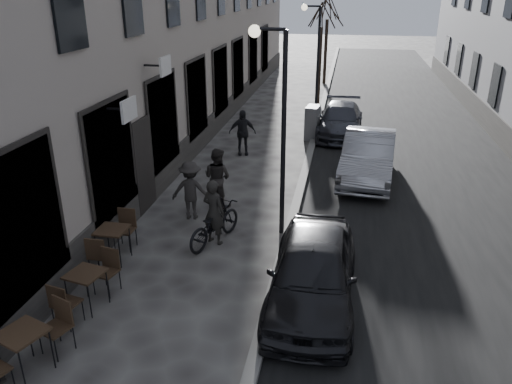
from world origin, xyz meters
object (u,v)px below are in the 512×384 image
(streetlamp_far, at_px, (315,49))
(bistro_set_b, at_px, (87,286))
(bistro_set_a, at_px, (25,348))
(bicycle, at_px, (214,224))
(car_mid, at_px, (368,156))
(car_far, at_px, (340,120))
(pedestrian_far, at_px, (242,133))
(car_near, at_px, (313,271))
(utility_cabinet, at_px, (312,123))
(tree_near, at_px, (322,11))
(tree_far, at_px, (328,6))
(streetlamp_near, at_px, (277,112))
(bistro_set_c, at_px, (113,241))
(pedestrian_near, at_px, (217,177))
(pedestrian_mid, at_px, (191,190))

(streetlamp_far, bearing_deg, bistro_set_b, -101.18)
(bistro_set_a, bearing_deg, bicycle, 89.00)
(car_mid, distance_m, car_far, 5.07)
(bistro_set_b, xyz_separation_m, pedestrian_far, (1.02, 9.91, 0.36))
(car_near, bearing_deg, car_far, 89.22)
(bistro_set_b, bearing_deg, streetlamp_far, 90.63)
(streetlamp_far, height_order, utility_cabinet, streetlamp_far)
(bistro_set_a, bearing_deg, tree_near, 100.66)
(tree_near, xyz_separation_m, tree_far, (0.00, 6.00, 0.00))
(streetlamp_near, height_order, utility_cabinet, streetlamp_near)
(streetlamp_near, height_order, car_near, streetlamp_near)
(bistro_set_b, distance_m, bistro_set_c, 1.80)
(car_mid, xyz_separation_m, car_far, (-1.02, 4.97, -0.11))
(streetlamp_far, bearing_deg, pedestrian_near, -99.93)
(bistro_set_b, bearing_deg, car_far, 82.91)
(streetlamp_far, xyz_separation_m, tree_near, (0.07, 3.00, 1.50))
(bistro_set_c, distance_m, bicycle, 2.41)
(streetlamp_near, height_order, tree_near, tree_near)
(tree_near, height_order, pedestrian_near, tree_near)
(pedestrian_mid, distance_m, car_far, 9.67)
(bistro_set_c, xyz_separation_m, car_mid, (5.83, 6.47, 0.25))
(tree_near, bearing_deg, car_mid, -77.60)
(streetlamp_far, xyz_separation_m, bistro_set_c, (-3.43, -14.09, -2.66))
(bistro_set_a, distance_m, car_near, 5.24)
(tree_far, relative_size, car_near, 1.37)
(car_near, bearing_deg, streetlamp_near, 112.25)
(pedestrian_far, bearing_deg, bistro_set_b, -112.17)
(pedestrian_near, bearing_deg, streetlamp_far, -79.72)
(pedestrian_mid, bearing_deg, utility_cabinet, -114.53)
(bistro_set_a, height_order, bicycle, bicycle)
(streetlamp_near, height_order, tree_far, tree_far)
(pedestrian_mid, bearing_deg, pedestrian_near, -124.24)
(streetlamp_near, distance_m, car_far, 9.78)
(streetlamp_near, xyz_separation_m, bistro_set_b, (-3.14, -3.87, -2.68))
(streetlamp_far, xyz_separation_m, car_far, (1.39, -2.65, -2.52))
(streetlamp_far, relative_size, car_mid, 1.12)
(bistro_set_b, height_order, pedestrian_near, pedestrian_near)
(utility_cabinet, bearing_deg, streetlamp_far, 101.02)
(bistro_set_b, relative_size, car_far, 0.37)
(bistro_set_c, height_order, pedestrian_near, pedestrian_near)
(bistro_set_c, bearing_deg, tree_near, 79.17)
(tree_far, bearing_deg, car_far, -83.56)
(bicycle, bearing_deg, bistro_set_b, 81.90)
(streetlamp_far, relative_size, bistro_set_b, 3.12)
(streetlamp_far, distance_m, bistro_set_c, 14.74)
(pedestrian_far, height_order, car_near, pedestrian_far)
(bicycle, bearing_deg, pedestrian_mid, -30.39)
(utility_cabinet, xyz_separation_m, bicycle, (-1.66, -9.38, -0.17))
(tree_far, distance_m, bistro_set_a, 27.24)
(bistro_set_b, relative_size, pedestrian_far, 0.97)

